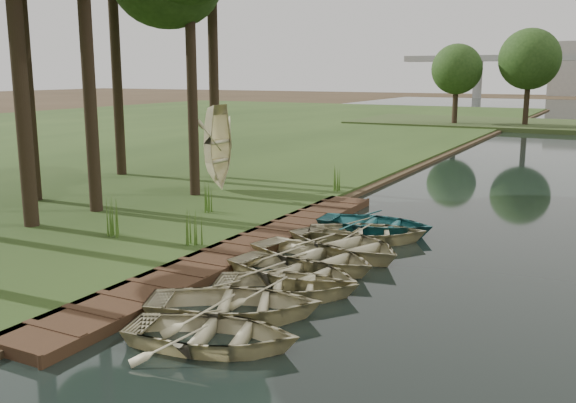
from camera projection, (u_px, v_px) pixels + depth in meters
The scene contains 16 objects.
ground at pixel (293, 262), 17.81m from camera, with size 300.00×300.00×0.00m, color #3D2F1D.
boardwalk at pixel (244, 249), 18.51m from camera, with size 1.60×16.00×0.30m, color #3A2516.
building_b at pixel (569, 69), 144.57m from camera, with size 8.00×8.00×12.00m, color #A5A5A0.
rowboat_0 at pixel (212, 330), 12.09m from camera, with size 2.41×3.38×0.70m, color beige.
rowboat_1 at pixel (235, 300), 13.57m from camera, with size 2.66×3.72×0.77m, color beige.
rowboat_2 at pixel (287, 281), 14.89m from camera, with size 2.40×3.36×0.70m, color beige.
rowboat_3 at pixel (294, 268), 15.82m from camera, with size 2.60×3.64×0.75m, color beige.
rowboat_4 at pixel (313, 253), 17.11m from camera, with size 2.72×3.80×0.79m, color beige.
rowboat_5 at pixel (345, 241), 18.26m from camera, with size 2.77×3.88×0.80m, color beige.
rowboat_6 at pixel (368, 230), 19.70m from camera, with size 2.57×3.60×0.75m, color beige.
rowboat_7 at pixel (375, 222), 20.72m from camera, with size 2.66×3.72×0.77m, color teal.
stored_rowboat at pixel (220, 181), 27.03m from camera, with size 2.55×3.57×0.74m, color beige.
reeds_0 at pixel (196, 226), 18.35m from camera, with size 0.60×0.60×1.09m, color #3F661E.
reeds_1 at pixel (115, 218), 19.36m from camera, with size 0.60×0.60×1.11m, color #3F661E.
reeds_2 at pixel (204, 199), 22.68m from camera, with size 0.60×0.60×0.95m, color #3F661E.
reeds_3 at pixel (340, 179), 26.83m from camera, with size 0.60×0.60×1.00m, color #3F661E.
Camera 1 is at (7.87, -15.21, 5.16)m, focal length 40.00 mm.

